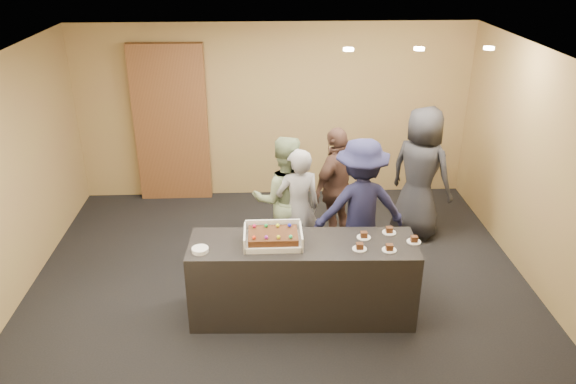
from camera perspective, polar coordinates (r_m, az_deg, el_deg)
The scene contains 17 objects.
room at distance 6.35m, azimuth -0.88°, elevation 1.59°, with size 6.04×6.00×2.70m.
serving_counter at distance 6.15m, azimuth 1.47°, elevation -8.84°, with size 2.40×0.70×0.90m, color black.
storage_cabinet at distance 8.77m, azimuth -11.78°, elevation 6.77°, with size 1.10×0.15×2.42m, color brown.
cake_box at distance 5.89m, azimuth -1.53°, elevation -4.80°, with size 0.60×0.42×0.18m.
sheet_cake at distance 5.85m, azimuth -1.53°, elevation -4.45°, with size 0.51×0.35×0.11m.
plate_stack at distance 5.81m, azimuth -8.92°, elevation -5.82°, with size 0.17×0.17×0.04m, color white.
slice_a at distance 5.83m, azimuth 7.29°, elevation -5.58°, with size 0.15×0.15×0.07m.
slice_b at distance 6.05m, azimuth 7.71°, elevation -4.42°, with size 0.15×0.15×0.07m.
slice_c at distance 5.86m, azimuth 10.26°, elevation -5.65°, with size 0.15×0.15×0.07m.
slice_d at distance 6.19m, azimuth 10.25°, elevation -3.90°, with size 0.15×0.15×0.07m.
slice_e at distance 6.06m, azimuth 12.68°, elevation -4.77°, with size 0.15×0.15×0.07m.
person_server_grey at distance 6.88m, azimuth 1.00°, elevation -1.70°, with size 0.57×0.37×1.56m, color gray.
person_sage_man at distance 7.03m, azimuth -0.41°, elevation -0.70°, with size 0.80×0.62×1.65m, color gray.
person_navy_man at distance 6.78m, azimuth 7.35°, elevation -1.58°, with size 1.12×0.64×1.73m, color #1D1E43.
person_brown_extra at distance 7.39m, azimuth 4.99°, elevation 0.50°, with size 0.96×0.40×1.64m, color brown.
person_dark_suit at distance 7.77m, azimuth 13.33°, elevation 1.91°, with size 0.90×0.58×1.83m, color #28292E.
ceiling_spotlights at distance 6.68m, azimuth 13.18°, elevation 13.99°, with size 1.72×0.12×0.03m.
Camera 1 is at (-0.17, -5.83, 3.86)m, focal length 35.00 mm.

